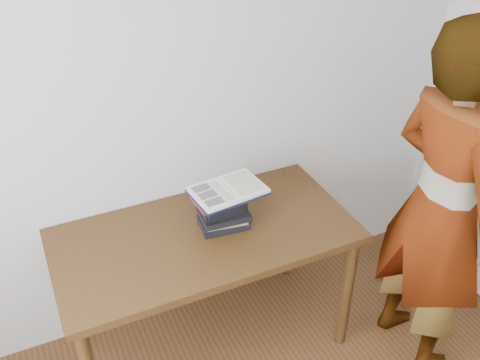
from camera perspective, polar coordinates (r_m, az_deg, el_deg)
name	(u,v)px	position (r m, az deg, el deg)	size (l,w,h in m)	color
room_shell	(366,324)	(1.08, 13.25, -14.74)	(3.54, 3.54, 2.62)	beige
desk	(205,248)	(2.67, -3.71, -7.24)	(1.45, 0.73, 0.78)	#4A2F12
book_stack	(222,211)	(2.59, -1.90, -3.35)	(0.27, 0.20, 0.19)	black
open_book	(228,190)	(2.54, -1.27, -1.12)	(0.37, 0.28, 0.03)	black
reader	(440,210)	(2.67, 20.59, -3.00)	(0.68, 0.44, 1.85)	tan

